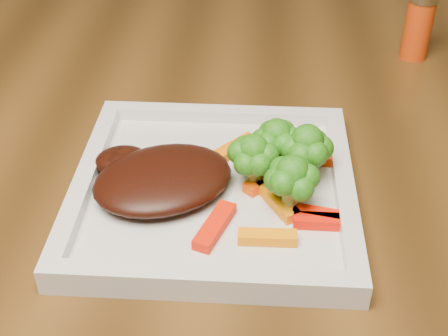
{
  "coord_description": "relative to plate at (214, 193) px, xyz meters",
  "views": [
    {
      "loc": [
        -0.27,
        -0.67,
        1.14
      ],
      "look_at": [
        -0.3,
        -0.2,
        0.79
      ],
      "focal_mm": 50.0,
      "sensor_mm": 36.0,
      "label": 1
    }
  ],
  "objects": [
    {
      "name": "carrot_7",
      "position": [
        0.1,
        -0.05,
        0.01
      ],
      "size": [
        0.06,
        0.02,
        0.01
      ],
      "primitive_type": "cube",
      "rotation": [
        0.0,
        0.0,
        -0.01
      ],
      "color": "red",
      "rests_on": "plate"
    },
    {
      "name": "carrot_3",
      "position": [
        0.1,
        0.05,
        0.01
      ],
      "size": [
        0.06,
        0.02,
        0.01
      ],
      "primitive_type": "cube",
      "rotation": [
        0.0,
        0.0,
        -0.15
      ],
      "color": "red",
      "rests_on": "plate"
    },
    {
      "name": "plate",
      "position": [
        0.0,
        0.0,
        0.0
      ],
      "size": [
        0.27,
        0.27,
        0.01
      ],
      "primitive_type": "cube",
      "color": "silver",
      "rests_on": "dining_table"
    },
    {
      "name": "carrot_4",
      "position": [
        0.02,
        0.06,
        0.01
      ],
      "size": [
        0.05,
        0.05,
        0.01
      ],
      "primitive_type": "cube",
      "rotation": [
        0.0,
        0.0,
        0.82
      ],
      "color": "orange",
      "rests_on": "plate"
    },
    {
      "name": "broccoli_3",
      "position": [
        0.04,
        0.01,
        0.04
      ],
      "size": [
        0.07,
        0.07,
        0.06
      ],
      "primitive_type": null,
      "rotation": [
        0.0,
        0.0,
        0.41
      ],
      "color": "#216210",
      "rests_on": "plate"
    },
    {
      "name": "steak",
      "position": [
        -0.05,
        -0.01,
        0.02
      ],
      "size": [
        0.17,
        0.16,
        0.03
      ],
      "primitive_type": "ellipsoid",
      "rotation": [
        0.0,
        0.0,
        0.5
      ],
      "color": "black",
      "rests_on": "plate"
    },
    {
      "name": "broccoli_2",
      "position": [
        0.07,
        -0.03,
        0.04
      ],
      "size": [
        0.06,
        0.06,
        0.06
      ],
      "primitive_type": null,
      "rotation": [
        0.0,
        0.0,
        -0.02
      ],
      "color": "#306E12",
      "rests_on": "plate"
    },
    {
      "name": "carrot_2",
      "position": [
        0.01,
        -0.06,
        0.01
      ],
      "size": [
        0.04,
        0.06,
        0.01
      ],
      "primitive_type": "cube",
      "rotation": [
        0.0,
        0.0,
        1.22
      ],
      "color": "red",
      "rests_on": "plate"
    },
    {
      "name": "broccoli_0",
      "position": [
        0.06,
        0.03,
        0.04
      ],
      "size": [
        0.06,
        0.06,
        0.07
      ],
      "primitive_type": null,
      "rotation": [
        0.0,
        0.0,
        -0.08
      ],
      "color": "#226F12",
      "rests_on": "plate"
    },
    {
      "name": "carrot_5",
      "position": [
        0.06,
        -0.02,
        0.01
      ],
      "size": [
        0.04,
        0.06,
        0.01
      ],
      "primitive_type": "cube",
      "rotation": [
        0.0,
        0.0,
        -1.03
      ],
      "color": "orange",
      "rests_on": "plate"
    },
    {
      "name": "carrot_1",
      "position": [
        0.1,
        -0.04,
        0.01
      ],
      "size": [
        0.05,
        0.02,
        0.01
      ],
      "primitive_type": "cube",
      "rotation": [
        0.0,
        0.0,
        -0.2
      ],
      "color": "#FF1A04",
      "rests_on": "plate"
    },
    {
      "name": "carrot_0",
      "position": [
        0.05,
        -0.07,
        0.01
      ],
      "size": [
        0.05,
        0.01,
        0.01
      ],
      "primitive_type": "cube",
      "rotation": [
        0.0,
        0.0,
        0.02
      ],
      "color": "orange",
      "rests_on": "plate"
    },
    {
      "name": "broccoli_1",
      "position": [
        0.09,
        0.02,
        0.04
      ],
      "size": [
        0.06,
        0.06,
        0.06
      ],
      "primitive_type": null,
      "rotation": [
        0.0,
        0.0,
        0.09
      ],
      "color": "#317213",
      "rests_on": "plate"
    },
    {
      "name": "carrot_6",
      "position": [
        0.05,
        0.01,
        0.01
      ],
      "size": [
        0.05,
        0.05,
        0.01
      ],
      "primitive_type": "cube",
      "rotation": [
        0.0,
        0.0,
        0.81
      ],
      "color": "#F54C03",
      "rests_on": "plate"
    },
    {
      "name": "spice_shaker",
      "position": [
        0.25,
        0.32,
        0.04
      ],
      "size": [
        0.05,
        0.05,
        0.09
      ],
      "primitive_type": "cylinder",
      "rotation": [
        0.0,
        0.0,
        0.43
      ],
      "color": "#C4380A",
      "rests_on": "dining_table"
    }
  ]
}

